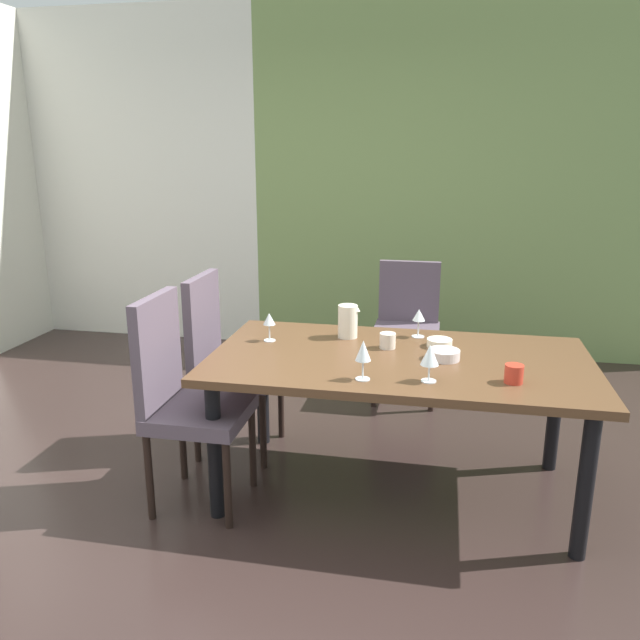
{
  "coord_description": "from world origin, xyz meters",
  "views": [
    {
      "loc": [
        0.86,
        -2.52,
        1.69
      ],
      "look_at": [
        0.27,
        0.43,
        0.85
      ],
      "focal_mm": 35.0,
      "sensor_mm": 36.0,
      "label": 1
    }
  ],
  "objects": [
    {
      "name": "wine_glass_left",
      "position": [
        0.75,
        0.68,
        0.83
      ],
      "size": [
        0.07,
        0.07,
        0.15
      ],
      "color": "silver",
      "rests_on": "dining_table"
    },
    {
      "name": "back_panel_interior",
      "position": [
        -1.79,
        2.67,
        1.41
      ],
      "size": [
        2.16,
        0.1,
        2.81
      ],
      "primitive_type": "cube",
      "color": "silver",
      "rests_on": "ground_plane"
    },
    {
      "name": "chair_left_near",
      "position": [
        -0.31,
        0.05,
        0.57
      ],
      "size": [
        0.45,
        0.44,
        1.03
      ],
      "rotation": [
        0.0,
        0.0,
        -1.57
      ],
      "color": "#534652",
      "rests_on": "ground_plane"
    },
    {
      "name": "serving_bowl_rear",
      "position": [
        0.89,
        0.34,
        0.74
      ],
      "size": [
        0.15,
        0.15,
        0.05
      ],
      "primitive_type": "cylinder",
      "color": "silver",
      "rests_on": "dining_table"
    },
    {
      "name": "chair_left_far",
      "position": [
        -0.31,
        0.62,
        0.56
      ],
      "size": [
        0.45,
        0.44,
        1.01
      ],
      "rotation": [
        0.0,
        0.0,
        -1.57
      ],
      "color": "#534652",
      "rests_on": "ground_plane"
    },
    {
      "name": "wine_glass_front",
      "position": [
        0.83,
        0.03,
        0.83
      ],
      "size": [
        0.08,
        0.08,
        0.16
      ],
      "color": "silver",
      "rests_on": "dining_table"
    },
    {
      "name": "dining_table",
      "position": [
        0.68,
        0.33,
        0.64
      ],
      "size": [
        1.81,
        0.98,
        0.72
      ],
      "color": "brown",
      "rests_on": "ground_plane"
    },
    {
      "name": "garden_window_panel",
      "position": [
        1.08,
        2.67,
        1.41
      ],
      "size": [
        3.58,
        0.1,
        2.81
      ],
      "primitive_type": "cube",
      "color": "#728A4F",
      "rests_on": "ground_plane"
    },
    {
      "name": "ground_plane",
      "position": [
        0.0,
        0.0,
        -0.01
      ],
      "size": [
        5.74,
        5.44,
        0.02
      ],
      "primitive_type": "cube",
      "color": "#2E211E"
    },
    {
      "name": "cup_south",
      "position": [
        1.18,
        0.09,
        0.76
      ],
      "size": [
        0.08,
        0.08,
        0.08
      ],
      "primitive_type": "cylinder",
      "color": "red",
      "rests_on": "dining_table"
    },
    {
      "name": "pitcher_east",
      "position": [
        0.39,
        0.6,
        0.8
      ],
      "size": [
        0.12,
        0.1,
        0.18
      ],
      "color": "silver",
      "rests_on": "dining_table"
    },
    {
      "name": "cup_near_shelf",
      "position": [
        0.61,
        0.46,
        0.75
      ],
      "size": [
        0.08,
        0.08,
        0.08
      ],
      "primitive_type": "cylinder",
      "color": "beige",
      "rests_on": "dining_table"
    },
    {
      "name": "chair_head_far",
      "position": [
        0.64,
        1.64,
        0.53
      ],
      "size": [
        0.44,
        0.45,
        0.93
      ],
      "rotation": [
        0.0,
        0.0,
        3.14
      ],
      "color": "#534652",
      "rests_on": "ground_plane"
    },
    {
      "name": "wine_glass_center",
      "position": [
        0.0,
        0.46,
        0.83
      ],
      "size": [
        0.06,
        0.06,
        0.15
      ],
      "color": "silver",
      "rests_on": "dining_table"
    },
    {
      "name": "serving_bowl_right",
      "position": [
        0.87,
        0.53,
        0.74
      ],
      "size": [
        0.13,
        0.13,
        0.04
      ],
      "primitive_type": "cylinder",
      "color": "white",
      "rests_on": "dining_table"
    },
    {
      "name": "wine_glass_west",
      "position": [
        0.55,
        0.0,
        0.84
      ],
      "size": [
        0.07,
        0.07,
        0.18
      ],
      "color": "silver",
      "rests_on": "dining_table"
    }
  ]
}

